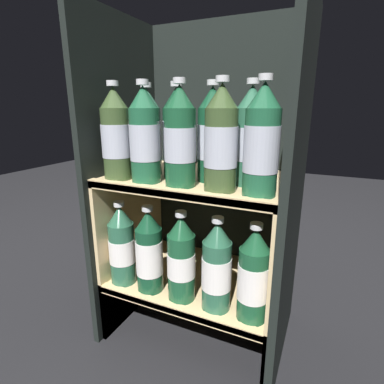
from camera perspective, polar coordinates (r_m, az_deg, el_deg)
The scene contains 20 objects.
ground_plane at distance 1.02m, azimuth -3.55°, elevation -30.23°, with size 6.00×6.00×0.00m, color black.
fridge_back_wall at distance 1.09m, azimuth 5.60°, elevation 3.49°, with size 0.57×0.02×1.01m, color black.
fridge_side_left at distance 1.04m, azimuth -12.46°, elevation 2.66°, with size 0.02×0.41×1.01m, color black.
fridge_side_right at distance 0.84m, azimuth 18.80°, elevation -0.95°, with size 0.02×0.41×1.01m, color black.
shelf_lower at distance 1.04m, azimuth 1.11°, elevation -17.70°, with size 0.53×0.37×0.20m.
shelf_upper at distance 0.94m, azimuth 1.27°, elevation -6.30°, with size 0.53×0.37×0.54m.
bottle_upper_front_0 at distance 0.88m, azimuth -14.28°, elevation 10.24°, with size 0.08×0.08×0.27m.
bottle_upper_front_1 at distance 0.82m, azimuth -9.00°, elevation 10.16°, with size 0.08×0.08×0.27m.
bottle_upper_front_2 at distance 0.77m, azimuth -2.60°, elevation 10.00°, with size 0.08×0.08×0.27m.
bottle_upper_front_3 at distance 0.72m, azimuth 5.54°, elevation 9.55°, with size 0.08×0.08×0.27m.
bottle_upper_front_4 at distance 0.70m, azimuth 13.12°, elevation 8.96°, with size 0.08×0.08×0.27m.
bottle_upper_back_0 at distance 0.92m, azimuth -8.42°, elevation 10.76°, with size 0.08×0.08×0.27m.
bottle_upper_back_1 at distance 0.87m, azimuth -2.89°, elevation 10.62°, with size 0.08×0.08×0.27m.
bottle_upper_back_2 at distance 0.83m, azimuth 3.84°, elevation 10.37°, with size 0.08×0.08×0.27m.
bottle_upper_back_3 at distance 0.80m, azimuth 11.03°, elevation 9.92°, with size 0.08×0.08×0.27m.
bottle_lower_front_0 at distance 0.97m, azimuth -13.21°, elevation -10.04°, with size 0.08×0.08×0.27m.
bottle_lower_front_1 at distance 0.92m, azimuth -8.14°, elevation -11.42°, with size 0.08×0.08×0.27m.
bottle_lower_front_2 at distance 0.87m, azimuth -1.79°, elevation -12.86°, with size 0.08×0.08×0.27m.
bottle_lower_front_3 at distance 0.83m, azimuth 4.71°, elevation -14.28°, with size 0.08×0.08×0.27m.
bottle_lower_front_4 at distance 0.81m, azimuth 11.60°, elevation -15.55°, with size 0.08×0.08×0.27m.
Camera 1 is at (0.35, -0.62, 0.74)m, focal length 28.00 mm.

